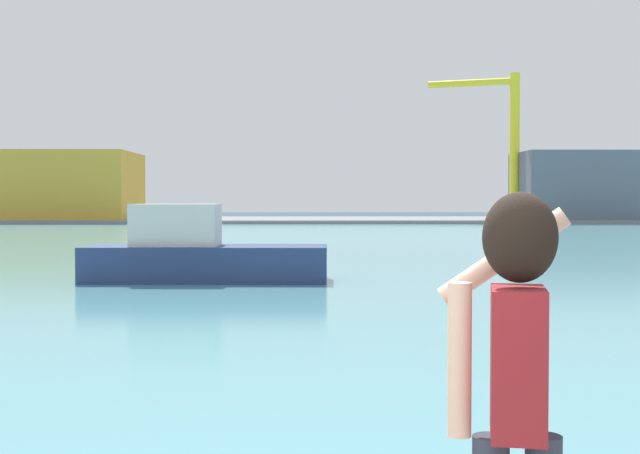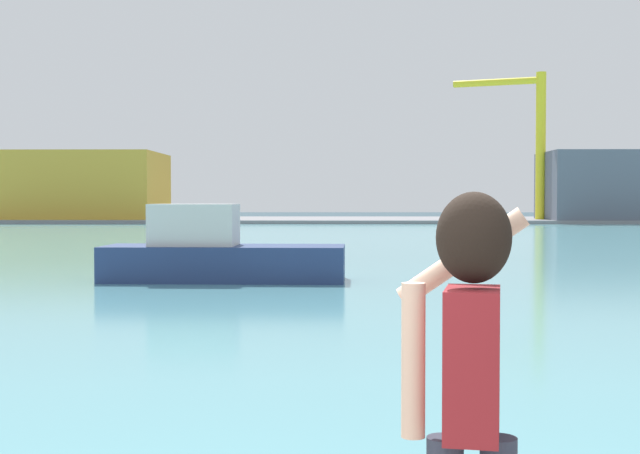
% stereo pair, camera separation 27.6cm
% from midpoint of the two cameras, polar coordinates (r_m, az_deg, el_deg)
% --- Properties ---
extents(ground_plane, '(220.00, 220.00, 0.00)m').
position_cam_midpoint_polar(ground_plane, '(52.53, -1.36, -0.81)').
color(ground_plane, '#334751').
extents(harbor_water, '(140.00, 100.00, 0.02)m').
position_cam_midpoint_polar(harbor_water, '(54.53, -1.34, -0.70)').
color(harbor_water, '#599EA8').
rests_on(harbor_water, ground_plane).
extents(far_shore_dock, '(140.00, 20.00, 0.36)m').
position_cam_midpoint_polar(far_shore_dock, '(94.50, -1.18, 0.46)').
color(far_shore_dock, gray).
rests_on(far_shore_dock, ground_plane).
extents(person_photographer, '(0.53, 0.56, 1.74)m').
position_cam_midpoint_polar(person_photographer, '(3.44, 10.12, -9.08)').
color(person_photographer, '#2D3342').
rests_on(person_photographer, quay_promenade).
extents(boat_moored, '(7.01, 2.49, 2.23)m').
position_cam_midpoint_polar(boat_moored, '(25.90, -8.05, -1.75)').
color(boat_moored, navy).
rests_on(boat_moored, harbor_water).
extents(warehouse_left, '(16.14, 12.93, 6.89)m').
position_cam_midpoint_polar(warehouse_left, '(96.66, -16.61, 2.56)').
color(warehouse_left, gold).
rests_on(warehouse_left, far_shore_dock).
extents(warehouse_right, '(10.87, 9.66, 6.77)m').
position_cam_midpoint_polar(warehouse_right, '(93.44, 15.79, 2.56)').
color(warehouse_right, slate).
rests_on(warehouse_right, far_shore_dock).
extents(port_crane, '(8.96, 4.11, 14.81)m').
position_cam_midpoint_polar(port_crane, '(92.88, 11.66, 6.01)').
color(port_crane, yellow).
rests_on(port_crane, far_shore_dock).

